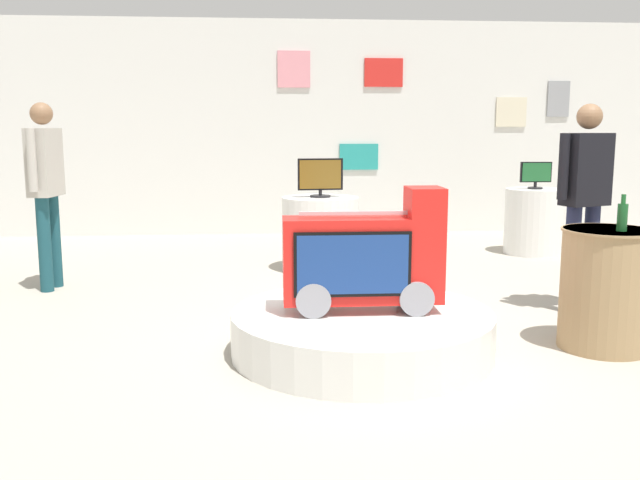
# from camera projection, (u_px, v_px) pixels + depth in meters

# --- Properties ---
(ground_plane) EXTENTS (30.00, 30.00, 0.00)m
(ground_plane) POSITION_uv_depth(u_px,v_px,m) (384.00, 338.00, 4.98)
(ground_plane) COLOR #A8A091
(back_wall_display) EXTENTS (10.39, 0.13, 2.95)m
(back_wall_display) POSITION_uv_depth(u_px,v_px,m) (324.00, 128.00, 9.74)
(back_wall_display) COLOR silver
(back_wall_display) RESTS_ON ground
(main_display_pedestal) EXTENTS (1.74, 1.74, 0.29)m
(main_display_pedestal) POSITION_uv_depth(u_px,v_px,m) (362.00, 332.00, 4.63)
(main_display_pedestal) COLOR silver
(main_display_pedestal) RESTS_ON ground
(novelty_firetruck_tv) EXTENTS (1.05, 0.36, 0.82)m
(novelty_firetruck_tv) POSITION_uv_depth(u_px,v_px,m) (366.00, 262.00, 4.55)
(novelty_firetruck_tv) COLOR gray
(novelty_firetruck_tv) RESTS_ON main_display_pedestal
(display_pedestal_left_rear) EXTENTS (0.67, 0.67, 0.78)m
(display_pedestal_left_rear) POSITION_uv_depth(u_px,v_px,m) (533.00, 221.00, 8.27)
(display_pedestal_left_rear) COLOR silver
(display_pedestal_left_rear) RESTS_ON ground
(tv_on_left_rear) EXTENTS (0.37, 0.17, 0.32)m
(tv_on_left_rear) POSITION_uv_depth(u_px,v_px,m) (536.00, 174.00, 8.18)
(tv_on_left_rear) COLOR black
(tv_on_left_rear) RESTS_ON display_pedestal_left_rear
(display_pedestal_center_rear) EXTENTS (0.80, 0.80, 0.78)m
(display_pedestal_center_rear) POSITION_uv_depth(u_px,v_px,m) (320.00, 234.00, 7.29)
(display_pedestal_center_rear) COLOR silver
(display_pedestal_center_rear) RESTS_ON ground
(tv_on_center_rear) EXTENTS (0.47, 0.22, 0.40)m
(tv_on_center_rear) POSITION_uv_depth(u_px,v_px,m) (320.00, 177.00, 7.19)
(tv_on_center_rear) COLOR black
(tv_on_center_rear) RESTS_ON display_pedestal_center_rear
(side_table_round) EXTENTS (0.62, 0.62, 0.82)m
(side_table_round) POSITION_uv_depth(u_px,v_px,m) (606.00, 288.00, 4.70)
(side_table_round) COLOR #9E7F56
(side_table_round) RESTS_ON ground
(bottle_on_side_table) EXTENTS (0.07, 0.07, 0.24)m
(bottle_on_side_table) POSITION_uv_depth(u_px,v_px,m) (622.00, 216.00, 4.54)
(bottle_on_side_table) COLOR #195926
(bottle_on_side_table) RESTS_ON side_table_round
(shopper_browsing_near_truck) EXTENTS (0.25, 0.56, 1.72)m
(shopper_browsing_near_truck) POSITION_uv_depth(u_px,v_px,m) (46.00, 181.00, 6.34)
(shopper_browsing_near_truck) COLOR #194751
(shopper_browsing_near_truck) RESTS_ON ground
(shopper_browsing_rear) EXTENTS (0.53, 0.32, 1.68)m
(shopper_browsing_rear) POSITION_uv_depth(u_px,v_px,m) (585.00, 191.00, 5.58)
(shopper_browsing_rear) COLOR #1E233F
(shopper_browsing_rear) RESTS_ON ground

